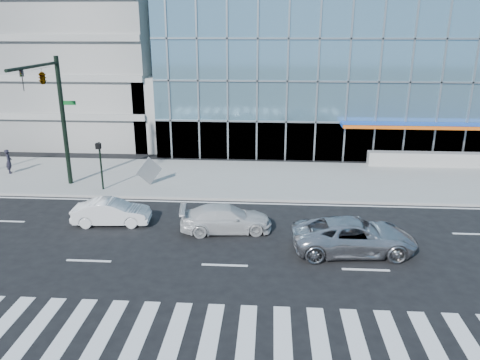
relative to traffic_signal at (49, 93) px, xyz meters
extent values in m
plane|color=black|center=(11.00, -4.57, -6.16)|extent=(160.00, 160.00, 0.00)
cube|color=gray|center=(11.00, 3.43, -6.09)|extent=(120.00, 8.00, 0.15)
cube|color=#6E9FB8|center=(25.00, 21.43, 1.34)|extent=(42.00, 26.00, 15.00)
cube|color=gray|center=(-9.00, 21.43, 3.84)|extent=(24.00, 24.00, 20.00)
cube|color=gray|center=(5.00, 13.43, -3.16)|extent=(6.00, 8.00, 6.00)
cylinder|color=black|center=(0.00, 1.43, -2.01)|extent=(0.28, 0.28, 8.00)
cylinder|color=black|center=(0.00, -1.37, 1.59)|extent=(0.18, 5.60, 0.18)
imported|color=black|center=(0.00, -2.77, 0.99)|extent=(0.18, 0.22, 1.10)
imported|color=black|center=(0.00, -0.57, 0.99)|extent=(0.48, 2.24, 0.90)
cube|color=#0C591E|center=(0.45, 1.43, -0.81)|extent=(0.90, 0.05, 0.25)
cylinder|color=black|center=(2.50, 0.43, -4.51)|extent=(0.12, 0.12, 3.00)
cube|color=black|center=(2.50, 0.28, -3.21)|extent=(0.30, 0.25, 0.35)
imported|color=#B6B6BB|center=(16.72, -6.88, -5.39)|extent=(5.77, 3.01, 1.55)
imported|color=silver|center=(10.72, -4.99, -5.50)|extent=(4.78, 2.47, 1.32)
imported|color=white|center=(4.72, -4.51, -5.51)|extent=(4.04, 1.68, 1.30)
imported|color=black|center=(-5.07, 3.29, -5.17)|extent=(0.62, 0.73, 1.68)
cube|color=gray|center=(5.20, 1.48, -5.10)|extent=(1.40, 1.29, 1.84)
camera|label=1|loc=(12.86, -26.48, 3.60)|focal=35.00mm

